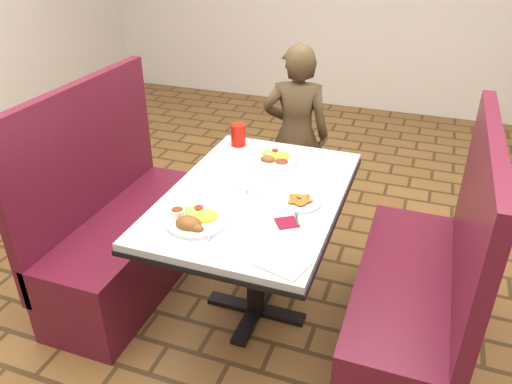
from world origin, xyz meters
TOP-DOWN VIEW (x-y plane):
  - dining_table at (0.00, 0.00)m, footprint 0.81×1.21m
  - booth_bench_left at (-0.80, 0.00)m, footprint 0.47×1.20m
  - booth_bench_right at (0.80, 0.00)m, footprint 0.47×1.20m
  - diner_person at (-0.10, 1.06)m, footprint 0.49×0.37m
  - near_dinner_plate at (-0.15, -0.35)m, footprint 0.26×0.26m
  - far_dinner_plate at (-0.02, 0.37)m, footprint 0.24×0.24m
  - plantain_plate at (0.23, -0.03)m, footprint 0.19×0.19m
  - maroon_napkin at (0.22, -0.21)m, footprint 0.13×0.13m
  - spoon_utensil at (0.25, -0.16)m, footprint 0.05×0.12m
  - red_tumbler at (-0.28, 0.49)m, footprint 0.08×0.08m
  - paper_napkin at (0.29, -0.50)m, footprint 0.21×0.18m
  - knife_utensil at (-0.06, -0.36)m, footprint 0.04×0.18m
  - fork_utensil at (-0.06, -0.35)m, footprint 0.03×0.15m
  - lettuce_shreds at (0.04, 0.06)m, footprint 0.28×0.32m

SIDE VIEW (x-z plane):
  - booth_bench_left at x=-0.80m, z-range -0.26..0.92m
  - booth_bench_right at x=0.80m, z-range -0.26..0.92m
  - diner_person at x=-0.10m, z-range 0.00..1.22m
  - dining_table at x=0.00m, z-range 0.28..1.03m
  - lettuce_shreds at x=0.04m, z-range 0.75..0.75m
  - maroon_napkin at x=0.22m, z-range 0.75..0.75m
  - spoon_utensil at x=0.25m, z-range 0.75..0.76m
  - paper_napkin at x=0.29m, z-range 0.75..0.76m
  - fork_utensil at x=-0.06m, z-range 0.76..0.76m
  - knife_utensil at x=-0.06m, z-range 0.76..0.76m
  - plantain_plate at x=0.23m, z-range 0.75..0.78m
  - far_dinner_plate at x=-0.02m, z-range 0.74..0.80m
  - near_dinner_plate at x=-0.15m, z-range 0.74..0.82m
  - red_tumbler at x=-0.28m, z-range 0.75..0.87m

